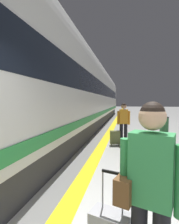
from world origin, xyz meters
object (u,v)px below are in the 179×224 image
at_px(traveller_foreground, 149,187).
at_px(suitcase_near, 115,137).
at_px(duffel_bag_mid, 147,124).
at_px(passenger_near, 124,120).
at_px(high_speed_train, 64,85).
at_px(passenger_mid, 152,112).
at_px(passenger_far, 148,109).
at_px(duffel_bag_far, 152,117).
at_px(waste_bin, 164,125).

relative_size(traveller_foreground, suitcase_near, 3.03).
bearing_deg(duffel_bag_mid, passenger_near, -106.00).
xyz_separation_m(traveller_foreground, passenger_near, (-0.30, 5.55, -0.03)).
distance_m(high_speed_train, passenger_mid, 6.65).
relative_size(passenger_far, duffel_bag_far, 3.66).
height_order(passenger_near, passenger_far, passenger_near).
relative_size(traveller_foreground, waste_bin, 1.89).
xyz_separation_m(high_speed_train, passenger_mid, (4.66, 4.50, -1.50)).
xyz_separation_m(high_speed_train, passenger_near, (2.85, -0.92, -1.55)).
bearing_deg(passenger_near, waste_bin, 52.57).
distance_m(traveller_foreground, passenger_near, 5.56).
xyz_separation_m(passenger_near, passenger_far, (2.25, 11.10, -0.03)).
xyz_separation_m(traveller_foreground, duffel_bag_far, (2.27, 16.48, -0.84)).
bearing_deg(duffel_bag_far, suitcase_near, -104.43).
bearing_deg(passenger_near, suitcase_near, -137.75).
bearing_deg(passenger_far, suitcase_near, -102.70).
height_order(duffel_bag_mid, duffel_bag_far, same).
height_order(traveller_foreground, passenger_mid, traveller_foreground).
relative_size(passenger_mid, duffel_bag_mid, 3.87).
xyz_separation_m(high_speed_train, duffel_bag_mid, (4.35, 4.30, -2.35)).
bearing_deg(waste_bin, traveller_foreground, -102.15).
bearing_deg(passenger_near, duffel_bag_far, 76.79).
height_order(passenger_near, duffel_bag_far, passenger_near).
xyz_separation_m(passenger_far, duffel_bag_far, (0.32, -0.17, -0.78)).
bearing_deg(duffel_bag_mid, duffel_bag_far, 79.39).
relative_size(suitcase_near, duffel_bag_mid, 1.29).
height_order(traveller_foreground, duffel_bag_mid, traveller_foreground).
xyz_separation_m(passenger_near, duffel_bag_far, (2.57, 10.93, -0.81)).
bearing_deg(passenger_mid, suitcase_near, -110.47).
height_order(passenger_far, waste_bin, passenger_far).
distance_m(high_speed_train, passenger_near, 3.37).
bearing_deg(high_speed_train, passenger_far, 63.41).
bearing_deg(high_speed_train, duffel_bag_mid, 44.70).
bearing_deg(duffel_bag_far, passenger_near, -103.21).
bearing_deg(passenger_mid, passenger_far, 85.63).
distance_m(passenger_mid, passenger_far, 5.69).
bearing_deg(waste_bin, passenger_far, 88.88).
relative_size(passenger_near, waste_bin, 1.82).
relative_size(passenger_mid, passenger_far, 1.06).
xyz_separation_m(duffel_bag_mid, waste_bin, (0.59, -2.50, 0.30)).
bearing_deg(waste_bin, passenger_mid, 95.70).
bearing_deg(passenger_mid, duffel_bag_far, 82.20).
bearing_deg(high_speed_train, waste_bin, 20.07).
xyz_separation_m(suitcase_near, duffel_bag_far, (2.89, 11.22, -0.16)).
bearing_deg(passenger_far, passenger_mid, -94.37).
distance_m(passenger_far, waste_bin, 8.39).
bearing_deg(passenger_far, high_speed_train, -116.59).
bearing_deg(passenger_far, traveller_foreground, -96.66).
relative_size(high_speed_train, suitcase_near, 63.96).
height_order(high_speed_train, passenger_near, high_speed_train).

